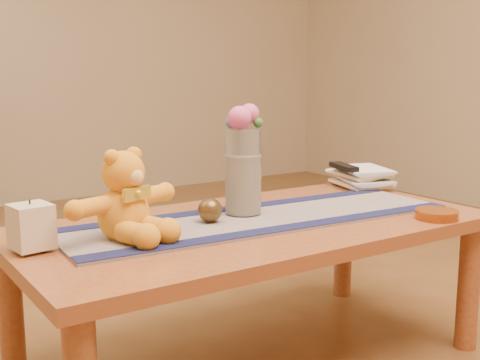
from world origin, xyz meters
TOP-DOWN VIEW (x-y plane):
  - coffee_table_top at (0.00, 0.00)m, footprint 1.40×0.70m
  - table_leg_fr at (0.64, -0.29)m, footprint 0.07×0.07m
  - table_leg_bl at (-0.64, 0.29)m, footprint 0.07×0.07m
  - table_leg_br at (0.64, 0.29)m, footprint 0.07×0.07m
  - persian_runner at (0.03, 0.01)m, footprint 1.22×0.42m
  - runner_border_near at (0.02, -0.14)m, footprint 1.20×0.13m
  - runner_border_far at (0.04, 0.15)m, footprint 1.20×0.13m
  - teddy_bear at (-0.40, 0.03)m, footprint 0.39×0.35m
  - pillar_candle at (-0.63, 0.06)m, footprint 0.10×0.10m
  - candle_wick at (-0.63, 0.06)m, footprint 0.00×0.00m
  - glass_vase at (0.01, 0.07)m, footprint 0.11×0.11m
  - potpourri_fill at (0.01, 0.07)m, footprint 0.09×0.09m
  - rose_left at (-0.01, 0.06)m, footprint 0.07×0.07m
  - rose_right at (0.04, 0.08)m, footprint 0.06×0.06m
  - blue_flower_back at (0.02, 0.11)m, footprint 0.04×0.04m
  - blue_flower_side at (-0.02, 0.09)m, footprint 0.04×0.04m
  - leaf_sprig at (0.05, 0.05)m, footprint 0.03×0.03m
  - bronze_ball at (-0.13, 0.04)m, footprint 0.09×0.09m
  - book_bottom at (0.57, 0.24)m, footprint 0.21×0.26m
  - book_lower at (0.58, 0.23)m, footprint 0.24×0.27m
  - book_upper at (0.57, 0.24)m, footprint 0.20×0.25m
  - book_top at (0.58, 0.24)m, footprint 0.23×0.27m
  - tv_remote at (0.57, 0.23)m, footprint 0.09×0.17m
  - amber_dish at (0.47, -0.28)m, footprint 0.14×0.14m

SIDE VIEW (x-z plane):
  - table_leg_fr at x=0.64m, z-range 0.00..0.41m
  - table_leg_bl at x=-0.64m, z-range 0.00..0.41m
  - table_leg_br at x=0.64m, z-range 0.00..0.41m
  - coffee_table_top at x=0.00m, z-range 0.41..0.45m
  - persian_runner at x=0.03m, z-range 0.45..0.46m
  - runner_border_near at x=0.02m, z-range 0.46..0.46m
  - runner_border_far at x=0.04m, z-range 0.46..0.46m
  - book_bottom at x=0.57m, z-range 0.45..0.47m
  - amber_dish at x=0.47m, z-range 0.45..0.48m
  - book_lower at x=0.58m, z-range 0.47..0.49m
  - bronze_ball at x=-0.13m, z-range 0.46..0.53m
  - book_upper at x=0.57m, z-range 0.49..0.51m
  - pillar_candle at x=-0.63m, z-range 0.46..0.57m
  - book_top at x=0.58m, z-range 0.51..0.53m
  - tv_remote at x=0.57m, z-range 0.53..0.54m
  - potpourri_fill at x=0.01m, z-range 0.46..0.64m
  - teddy_bear at x=-0.40m, z-range 0.46..0.68m
  - candle_wick at x=-0.63m, z-range 0.57..0.58m
  - glass_vase at x=0.01m, z-range 0.46..0.72m
  - leaf_sprig at x=0.05m, z-range 0.72..0.75m
  - blue_flower_side at x=-0.02m, z-range 0.72..0.76m
  - blue_flower_back at x=0.02m, z-range 0.72..0.77m
  - rose_left at x=-0.01m, z-range 0.72..0.79m
  - rose_right at x=0.04m, z-range 0.73..0.79m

